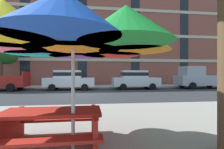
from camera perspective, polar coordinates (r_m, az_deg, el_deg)
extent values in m
plane|color=#2D3033|center=(12.12, -12.00, -6.69)|extent=(120.00, 120.00, 0.00)
cube|color=#B2ADA3|center=(18.86, -10.27, -4.04)|extent=(56.00, 3.60, 0.12)
cube|color=#934C3D|center=(28.21, -9.35, 16.98)|extent=(46.52, 12.00, 19.20)
cube|color=beige|center=(21.04, -9.96, 4.96)|extent=(45.59, 0.08, 0.36)
cube|color=beige|center=(21.55, -9.96, 13.47)|extent=(45.59, 0.08, 0.36)
cube|color=beige|center=(22.50, -9.97, 21.42)|extent=(45.59, 0.08, 0.36)
cube|color=black|center=(23.89, -27.30, 21.14)|extent=(1.10, 0.06, 18.00)
cube|color=black|center=(22.65, -9.97, 22.36)|extent=(1.10, 0.06, 18.00)
cube|color=black|center=(23.32, 7.87, 21.69)|extent=(1.10, 0.06, 18.00)
cube|color=black|center=(25.75, 23.20, 19.57)|extent=(1.10, 0.06, 18.00)
cube|color=#B21E19|center=(16.66, -26.88, 0.27)|extent=(0.16, 1.75, 0.36)
cylinder|color=black|center=(17.90, -28.54, -3.39)|extent=(0.68, 0.22, 0.68)
cylinder|color=black|center=(16.14, -31.00, -3.78)|extent=(0.68, 0.22, 0.68)
cube|color=silver|center=(15.82, -14.04, -2.54)|extent=(4.40, 1.76, 0.80)
cube|color=silver|center=(15.82, -14.59, 0.14)|extent=(2.30, 1.55, 0.68)
cube|color=black|center=(15.82, -14.59, 0.14)|extent=(2.32, 1.57, 0.32)
cylinder|color=black|center=(16.61, -8.99, -3.78)|extent=(0.60, 0.22, 0.60)
cylinder|color=black|center=(14.86, -9.21, -4.25)|extent=(0.60, 0.22, 0.60)
cylinder|color=black|center=(16.92, -18.29, -3.72)|extent=(0.60, 0.22, 0.60)
cylinder|color=black|center=(15.20, -19.57, -4.16)|extent=(0.60, 0.22, 0.60)
cube|color=silver|center=(16.27, 7.94, -2.46)|extent=(4.40, 1.76, 0.80)
cube|color=silver|center=(16.21, 7.42, 0.15)|extent=(2.30, 1.55, 0.68)
cube|color=black|center=(16.21, 7.42, 0.15)|extent=(2.32, 1.57, 0.32)
cylinder|color=black|center=(17.53, 11.50, -3.58)|extent=(0.60, 0.22, 0.60)
cylinder|color=black|center=(15.87, 13.54, -3.97)|extent=(0.60, 0.22, 0.60)
cylinder|color=black|center=(16.85, 2.66, -3.73)|extent=(0.60, 0.22, 0.60)
cylinder|color=black|center=(15.13, 3.80, -4.17)|extent=(0.60, 0.22, 0.60)
cube|color=#A8AAB2|center=(19.20, 27.96, -1.71)|extent=(5.10, 1.90, 0.96)
cube|color=#A8AAB2|center=(18.58, 25.19, 1.10)|extent=(1.90, 1.75, 0.90)
cube|color=#A8AAB2|center=(20.71, 33.56, 0.24)|extent=(0.16, 1.75, 0.36)
cylinder|color=black|center=(20.92, 30.00, -2.88)|extent=(0.68, 0.22, 0.68)
cylinder|color=black|center=(19.44, 33.40, -3.12)|extent=(0.68, 0.22, 0.68)
cylinder|color=black|center=(19.17, 22.45, -3.15)|extent=(0.68, 0.22, 0.68)
cylinder|color=black|center=(17.55, 25.52, -3.46)|extent=(0.68, 0.22, 0.68)
cylinder|color=brown|center=(20.69, -33.35, -0.03)|extent=(0.39, 0.39, 2.77)
sphere|color=#236023|center=(20.84, -32.23, 6.23)|extent=(2.12, 2.12, 2.12)
sphere|color=#236023|center=(20.97, -31.96, 6.04)|extent=(2.31, 2.31, 2.31)
cylinder|color=silver|center=(3.01, -13.00, -4.84)|extent=(0.06, 0.06, 2.37)
cone|color=orange|center=(3.16, 7.54, 12.46)|extent=(1.30, 1.30, 0.50)
cone|color=red|center=(3.84, -0.12, 10.25)|extent=(1.30, 1.30, 0.50)
cone|color=#662D9E|center=(4.14, -11.46, 9.52)|extent=(1.30, 1.30, 0.50)
cone|color=#199EB2|center=(3.96, -23.16, 9.93)|extent=(1.30, 1.30, 0.50)
cone|color=#E5668C|center=(3.36, -32.22, 11.68)|extent=(1.30, 1.30, 0.50)
cone|color=yellow|center=(2.55, -33.07, 15.41)|extent=(1.30, 1.30, 0.50)
cone|color=blue|center=(2.04, -16.30, 19.45)|extent=(1.30, 1.30, 0.50)
cone|color=green|center=(2.36, 4.69, 16.70)|extent=(1.30, 1.30, 0.50)
cone|color=orange|center=(3.08, -13.01, 13.52)|extent=(1.63, 1.63, 0.58)
cube|color=red|center=(3.41, -19.53, -11.85)|extent=(1.81, 0.82, 0.06)
cube|color=red|center=(2.92, -22.19, -20.12)|extent=(1.80, 0.30, 0.05)
cube|color=red|center=(4.07, -17.69, -14.19)|extent=(1.80, 0.30, 0.05)
cube|color=red|center=(3.44, -6.03, -18.11)|extent=(0.09, 1.40, 0.74)
cube|color=red|center=(3.74, -31.83, -16.64)|extent=(0.09, 1.40, 0.74)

